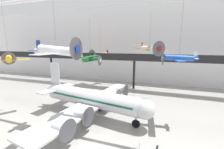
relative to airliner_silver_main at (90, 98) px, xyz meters
name	(u,v)px	position (x,y,z in m)	size (l,w,h in m)	color
ground_plane	(94,145)	(4.37, -7.69, -3.42)	(260.00, 260.00, 0.00)	#9E9B96
hangar_back_wall	(140,45)	(4.37, 29.68, 9.65)	(140.00, 3.00, 26.13)	white
mezzanine_walkway	(134,59)	(4.37, 19.29, 5.66)	(110.00, 3.20, 10.76)	black
airliner_silver_main	(90,98)	(0.00, 0.00, 0.00)	(24.21, 27.83, 9.57)	silver
suspended_plane_green_biplane	(91,59)	(-5.32, 11.05, 6.17)	(5.84, 7.14, 11.72)	#1E6B33
suspended_plane_cream_biplane	(150,49)	(9.35, 11.67, 8.90)	(7.79, 7.44, 9.07)	beige
suspended_plane_blue_trainer	(179,58)	(14.66, 1.85, 7.76)	(5.30, 6.48, 9.85)	#1E4CAD
suspended_plane_white_twin	(57,51)	(-2.50, -5.41, 8.97)	(7.42, 9.08, 8.83)	silver
suspended_plane_orange_highwing	(100,55)	(-6.93, 21.12, 6.48)	(8.91, 7.76, 11.22)	orange
suspended_plane_yellow_lowwing	(9,59)	(-14.05, -4.15, 7.32)	(5.72, 6.14, 10.40)	yellow
stanchion_barrier	(139,148)	(10.16, -6.70, -3.09)	(0.36, 0.36, 1.08)	#B2B5BA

